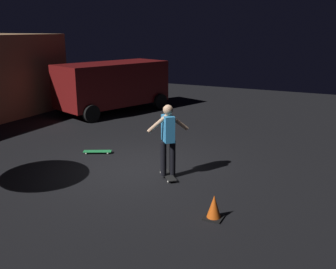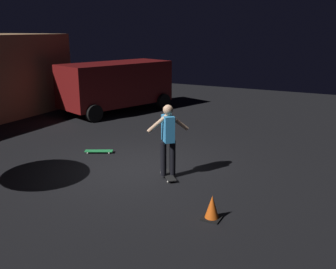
{
  "view_description": "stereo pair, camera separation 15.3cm",
  "coord_description": "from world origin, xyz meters",
  "px_view_note": "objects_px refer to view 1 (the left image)",
  "views": [
    {
      "loc": [
        -7.73,
        -4.65,
        3.39
      ],
      "look_at": [
        -0.23,
        -0.98,
        1.05
      ],
      "focal_mm": 40.75,
      "sensor_mm": 36.0,
      "label": 1
    },
    {
      "loc": [
        -7.66,
        -4.79,
        3.39
      ],
      "look_at": [
        -0.23,
        -0.98,
        1.05
      ],
      "focal_mm": 40.75,
      "sensor_mm": 36.0,
      "label": 2
    }
  ],
  "objects_px": {
    "skateboard_spare": "(97,151)",
    "skateboard_ridden": "(168,175)",
    "parked_van": "(113,84)",
    "skater": "(168,135)",
    "traffic_cone": "(214,208)"
  },
  "relations": [
    {
      "from": "skateboard_ridden",
      "to": "traffic_cone",
      "type": "bearing_deg",
      "value": -131.1
    },
    {
      "from": "skateboard_ridden",
      "to": "parked_van",
      "type": "bearing_deg",
      "value": 43.22
    },
    {
      "from": "skateboard_spare",
      "to": "traffic_cone",
      "type": "distance_m",
      "value": 4.72
    },
    {
      "from": "skateboard_spare",
      "to": "skater",
      "type": "relative_size",
      "value": 0.47
    },
    {
      "from": "skateboard_ridden",
      "to": "skateboard_spare",
      "type": "height_order",
      "value": "same"
    },
    {
      "from": "skater",
      "to": "traffic_cone",
      "type": "relative_size",
      "value": 3.63
    },
    {
      "from": "skateboard_spare",
      "to": "skater",
      "type": "distance_m",
      "value": 2.84
    },
    {
      "from": "parked_van",
      "to": "skater",
      "type": "height_order",
      "value": "parked_van"
    },
    {
      "from": "parked_van",
      "to": "traffic_cone",
      "type": "bearing_deg",
      "value": -135.53
    },
    {
      "from": "parked_van",
      "to": "traffic_cone",
      "type": "height_order",
      "value": "parked_van"
    },
    {
      "from": "parked_van",
      "to": "skater",
      "type": "bearing_deg",
      "value": -136.78
    },
    {
      "from": "skateboard_spare",
      "to": "traffic_cone",
      "type": "xyz_separation_m",
      "value": [
        -2.16,
        -4.2,
        0.16
      ]
    },
    {
      "from": "skateboard_ridden",
      "to": "traffic_cone",
      "type": "height_order",
      "value": "traffic_cone"
    },
    {
      "from": "skateboard_spare",
      "to": "skateboard_ridden",
      "type": "bearing_deg",
      "value": -106.08
    },
    {
      "from": "skateboard_spare",
      "to": "skater",
      "type": "height_order",
      "value": "skater"
    }
  ]
}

